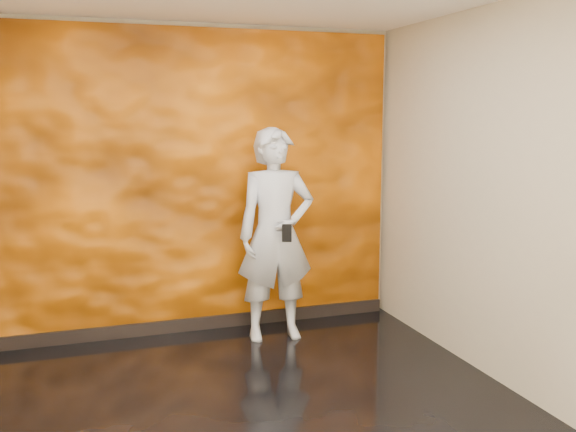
# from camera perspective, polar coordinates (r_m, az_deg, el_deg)

# --- Properties ---
(room) EXTENTS (4.02, 4.02, 2.81)m
(room) POSITION_cam_1_polar(r_m,az_deg,el_deg) (3.98, -4.30, 0.41)
(room) COLOR black
(room) RESTS_ON ground
(feature_wall) EXTENTS (3.90, 0.06, 2.75)m
(feature_wall) POSITION_cam_1_polar(r_m,az_deg,el_deg) (5.88, -9.06, 2.91)
(feature_wall) COLOR orange
(feature_wall) RESTS_ON ground
(baseboard) EXTENTS (3.90, 0.04, 0.12)m
(baseboard) POSITION_cam_1_polar(r_m,az_deg,el_deg) (6.13, -8.69, -9.50)
(baseboard) COLOR black
(baseboard) RESTS_ON ground
(man) EXTENTS (0.72, 0.49, 1.89)m
(man) POSITION_cam_1_polar(r_m,az_deg,el_deg) (5.68, -1.09, -1.66)
(man) COLOR #9FA6B0
(man) RESTS_ON ground
(phone) EXTENTS (0.08, 0.05, 0.15)m
(phone) POSITION_cam_1_polar(r_m,az_deg,el_deg) (5.39, -0.10, -1.53)
(phone) COLOR black
(phone) RESTS_ON man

